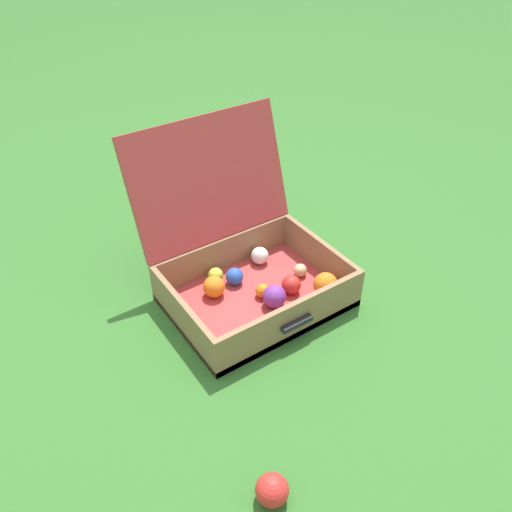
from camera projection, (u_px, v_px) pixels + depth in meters
The scene contains 3 objects.
ground_plane at pixel (222, 302), 1.79m from camera, with size 16.00×16.00×0.00m, color #336B28.
open_suitcase at pixel (246, 262), 1.77m from camera, with size 0.57×0.58×0.55m.
stray_ball_on_grass at pixel (272, 490), 1.22m from camera, with size 0.08×0.08×0.08m, color red.
Camera 1 is at (-0.65, -1.16, 1.21)m, focal length 36.94 mm.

